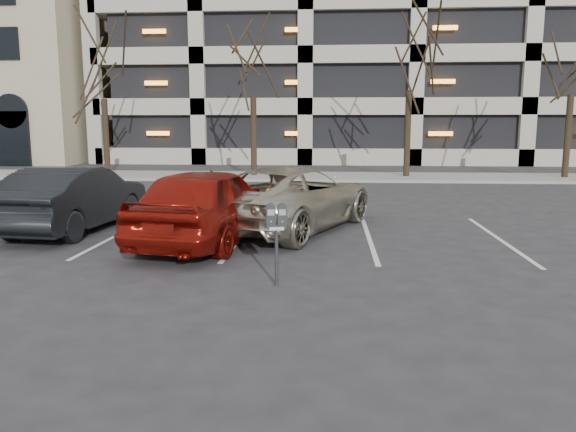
{
  "coord_description": "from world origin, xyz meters",
  "views": [
    {
      "loc": [
        0.54,
        -9.89,
        2.46
      ],
      "look_at": [
        -0.08,
        -1.61,
        1.1
      ],
      "focal_mm": 35.0,
      "sensor_mm": 36.0,
      "label": 1
    }
  ],
  "objects": [
    {
      "name": "tree_d",
      "position": [
        11.0,
        16.0,
        6.0
      ],
      "size": [
        3.65,
        3.65,
        8.3
      ],
      "color": "black",
      "rests_on": "ground"
    },
    {
      "name": "car_dark",
      "position": [
        -5.36,
        2.62,
        0.75
      ],
      "size": [
        1.96,
        4.68,
        1.5
      ],
      "primitive_type": "imported",
      "rotation": [
        0.0,
        0.0,
        3.06
      ],
      "color": "black",
      "rests_on": "ground"
    },
    {
      "name": "parking_garage",
      "position": [
        12.0,
        33.84,
        9.26
      ],
      "size": [
        52.0,
        20.0,
        19.0
      ],
      "color": "black",
      "rests_on": "ground"
    },
    {
      "name": "parking_meter",
      "position": [
        -0.26,
        -1.57,
        0.96
      ],
      "size": [
        0.34,
        0.17,
        1.25
      ],
      "rotation": [
        0.0,
        0.0,
        0.16
      ],
      "color": "black",
      "rests_on": "ground"
    },
    {
      "name": "tree_c",
      "position": [
        4.0,
        16.0,
        6.34
      ],
      "size": [
        3.86,
        3.86,
        8.77
      ],
      "color": "black",
      "rests_on": "ground"
    },
    {
      "name": "sidewalk",
      "position": [
        0.0,
        16.0,
        0.06
      ],
      "size": [
        80.0,
        4.0,
        0.12
      ],
      "primitive_type": "cube",
      "color": "gray",
      "rests_on": "ground"
    },
    {
      "name": "car_red",
      "position": [
        -1.99,
        1.48,
        0.81
      ],
      "size": [
        2.69,
        5.0,
        1.62
      ],
      "primitive_type": "imported",
      "rotation": [
        0.0,
        0.0,
        2.97
      ],
      "color": "maroon",
      "rests_on": "ground"
    },
    {
      "name": "tree_a",
      "position": [
        -10.0,
        16.0,
        5.81
      ],
      "size": [
        3.54,
        3.54,
        8.04
      ],
      "color": "black",
      "rests_on": "ground"
    },
    {
      "name": "ground",
      "position": [
        0.0,
        0.0,
        0.0
      ],
      "size": [
        140.0,
        140.0,
        0.0
      ],
      "primitive_type": "plane",
      "color": "#28282B",
      "rests_on": "ground"
    },
    {
      "name": "suv_silver",
      "position": [
        -0.39,
        3.17,
        0.74
      ],
      "size": [
        4.37,
        5.89,
        1.49
      ],
      "rotation": [
        0.0,
        0.0,
        2.74
      ],
      "color": "#BCB6A0",
      "rests_on": "ground"
    },
    {
      "name": "tree_b",
      "position": [
        -3.0,
        16.0,
        5.95
      ],
      "size": [
        3.62,
        3.62,
        8.23
      ],
      "color": "black",
      "rests_on": "ground"
    },
    {
      "name": "stall_lines",
      "position": [
        -1.4,
        2.3,
        0.01
      ],
      "size": [
        16.9,
        5.2,
        0.0
      ],
      "color": "silver",
      "rests_on": "ground"
    }
  ]
}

